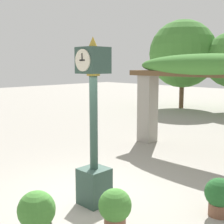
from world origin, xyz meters
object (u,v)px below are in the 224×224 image
object	(u,v)px
potted_plant_near_right	(219,196)
potted_plant_far_left	(37,216)
potted_plant_near_left	(115,209)
pedestal_clock	(94,136)

from	to	relation	value
potted_plant_near_right	potted_plant_far_left	xyz separation A→B (m)	(-1.59, -2.80, 0.06)
potted_plant_near_left	potted_plant_far_left	size ratio (longest dim) A/B	0.92
potted_plant_near_right	potted_plant_far_left	distance (m)	3.22
potted_plant_near_right	potted_plant_far_left	world-z (taller)	potted_plant_far_left
potted_plant_near_right	pedestal_clock	bearing A→B (deg)	-147.73
pedestal_clock	potted_plant_far_left	xyz separation A→B (m)	(0.40, -1.55, -0.93)
potted_plant_near_right	potted_plant_far_left	bearing A→B (deg)	-119.55
potted_plant_far_left	potted_plant_near_right	bearing A→B (deg)	60.45
pedestal_clock	potted_plant_near_right	size ratio (longest dim) A/B	4.60
potted_plant_near_left	potted_plant_far_left	world-z (taller)	potted_plant_far_left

